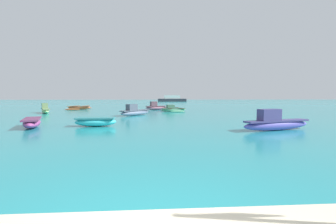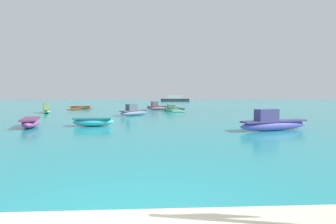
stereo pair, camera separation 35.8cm
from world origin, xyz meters
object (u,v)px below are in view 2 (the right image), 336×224
object	(u,v)px
moored_boat_4	(174,109)
distant_ferry	(175,99)
moored_boat_7	(31,122)
moored_boat_2	(94,121)
moored_boat_5	(135,111)
moored_boat_3	(157,107)
moored_boat_6	(81,108)
moored_boat_1	(47,109)
moored_boat_0	(273,123)

from	to	relation	value
moored_boat_4	distant_ferry	xyz separation A→B (m)	(4.01, 49.35, 0.59)
moored_boat_7	moored_boat_2	bearing A→B (deg)	72.91
moored_boat_4	moored_boat_5	xyz separation A→B (m)	(-3.79, -5.19, 0.10)
moored_boat_4	distant_ferry	distance (m)	49.51
moored_boat_3	moored_boat_6	xyz separation A→B (m)	(-9.83, 1.77, -0.15)
moored_boat_1	moored_boat_4	size ratio (longest dim) A/B	0.99
moored_boat_4	distant_ferry	size ratio (longest dim) A/B	0.36
moored_boat_5	distant_ferry	bearing A→B (deg)	33.70
moored_boat_0	moored_boat_2	bearing A→B (deg)	151.20
moored_boat_3	moored_boat_0	bearing A→B (deg)	-91.29
moored_boat_1	moored_boat_7	distance (m)	11.65
moored_boat_7	distant_ferry	size ratio (longest dim) A/B	0.29
moored_boat_3	moored_boat_7	world-z (taller)	moored_boat_3
moored_boat_2	moored_boat_4	xyz separation A→B (m)	(5.36, 12.11, -0.02)
moored_boat_1	moored_boat_6	xyz separation A→B (m)	(1.25, 6.32, -0.13)
moored_boat_4	moored_boat_7	world-z (taller)	moored_boat_4
moored_boat_2	moored_boat_4	size ratio (longest dim) A/B	0.67
moored_boat_2	moored_boat_7	bearing A→B (deg)	-177.99
moored_boat_7	moored_boat_6	bearing A→B (deg)	168.43
moored_boat_0	moored_boat_2	distance (m)	9.35
moored_boat_6	distant_ferry	size ratio (longest dim) A/B	0.44
moored_boat_0	moored_boat_5	bearing A→B (deg)	114.01
moored_boat_5	moored_boat_6	bearing A→B (deg)	80.36
moored_boat_2	moored_boat_3	size ratio (longest dim) A/B	0.80
moored_boat_4	moored_boat_6	distance (m)	12.63
moored_boat_4	moored_boat_7	bearing A→B (deg)	-136.38
moored_boat_0	moored_boat_7	world-z (taller)	moored_boat_0
moored_boat_6	distant_ferry	bearing A→B (deg)	75.40
moored_boat_5	moored_boat_7	xyz separation A→B (m)	(-4.82, -7.19, -0.08)
distant_ferry	moored_boat_2	bearing A→B (deg)	-98.67
moored_boat_4	moored_boat_3	bearing A→B (deg)	110.53
moored_boat_4	moored_boat_5	world-z (taller)	moored_boat_5
moored_boat_6	moored_boat_3	bearing A→B (deg)	-5.37
moored_boat_4	moored_boat_5	distance (m)	6.43
moored_boat_1	moored_boat_2	world-z (taller)	moored_boat_1
moored_boat_1	moored_boat_7	size ratio (longest dim) A/B	1.24
moored_boat_1	distant_ferry	distance (m)	53.67
moored_boat_2	distant_ferry	bearing A→B (deg)	78.64
moored_boat_1	moored_boat_4	xyz separation A→B (m)	(12.96, 1.57, -0.09)
moored_boat_6	distant_ferry	world-z (taller)	distant_ferry
moored_boat_0	moored_boat_4	size ratio (longest dim) A/B	1.16
moored_boat_5	moored_boat_7	distance (m)	8.66
moored_boat_0	moored_boat_3	xyz separation A→B (m)	(-5.63, 17.17, -0.00)
moored_boat_1	moored_boat_4	world-z (taller)	moored_boat_1
moored_boat_5	distant_ferry	distance (m)	55.09
moored_boat_0	moored_boat_5	size ratio (longest dim) A/B	1.38
moored_boat_4	moored_boat_5	bearing A→B (deg)	-137.72
moored_boat_0	moored_boat_4	world-z (taller)	moored_boat_0
moored_boat_5	distant_ferry	size ratio (longest dim) A/B	0.30
moored_boat_2	distant_ferry	world-z (taller)	distant_ferry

